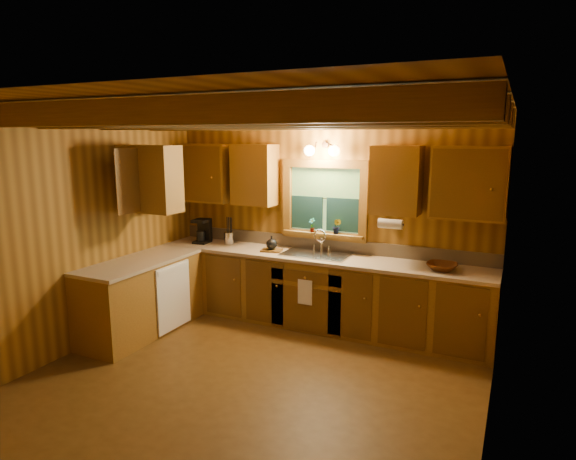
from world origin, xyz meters
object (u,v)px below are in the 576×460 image
Objects in this scene: sink at (316,258)px; cutting_board at (272,250)px; coffee_maker at (203,231)px; wicker_basket at (442,267)px.

sink is 3.19× the size of cutting_board.
cutting_board is at bearing -8.51° from coffee_maker.
sink is 1.68m from coffee_maker.
cutting_board is at bearing 179.95° from wicker_basket.
sink is at bearing -5.25° from coffee_maker.
wicker_basket is (1.50, -0.07, 0.08)m from sink.
coffee_maker is 3.17m from wicker_basket.
cutting_board is at bearing -173.75° from sink.
wicker_basket is at bearing -2.50° from sink.
sink is 1.50m from wicker_basket.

